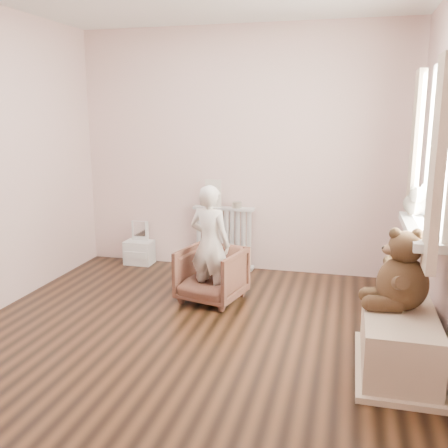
% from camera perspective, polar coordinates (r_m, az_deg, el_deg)
% --- Properties ---
extents(floor, '(3.60, 3.60, 0.01)m').
position_cam_1_polar(floor, '(4.04, -3.74, -12.41)').
color(floor, black).
rests_on(floor, ground).
extents(back_wall, '(3.60, 0.02, 2.60)m').
position_cam_1_polar(back_wall, '(5.41, 2.03, 8.29)').
color(back_wall, silver).
rests_on(back_wall, ground).
extents(front_wall, '(3.60, 0.02, 2.60)m').
position_cam_1_polar(front_wall, '(2.07, -19.85, 0.64)').
color(front_wall, silver).
rests_on(front_wall, ground).
extents(window, '(0.03, 0.90, 1.10)m').
position_cam_1_polar(window, '(3.83, 23.66, 7.75)').
color(window, white).
rests_on(window, right_wall).
extents(window_sill, '(0.22, 1.10, 0.06)m').
position_cam_1_polar(window_sill, '(3.90, 21.61, -0.66)').
color(window_sill, silver).
rests_on(window_sill, right_wall).
extents(curtain_left, '(0.06, 0.26, 1.30)m').
position_cam_1_polar(curtain_left, '(3.26, 23.18, 6.06)').
color(curtain_left, beige).
rests_on(curtain_left, right_wall).
extents(curtain_right, '(0.06, 0.26, 1.30)m').
position_cam_1_polar(curtain_right, '(4.38, 21.01, 7.65)').
color(curtain_right, beige).
rests_on(curtain_right, right_wall).
extents(radiator, '(0.67, 0.13, 0.71)m').
position_cam_1_polar(radiator, '(5.48, -0.05, -1.30)').
color(radiator, silver).
rests_on(radiator, floor).
extents(paper_doll, '(0.18, 0.02, 0.30)m').
position_cam_1_polar(paper_doll, '(5.42, -1.25, 3.54)').
color(paper_doll, beige).
rests_on(paper_doll, radiator).
extents(tin_a, '(0.10, 0.10, 0.06)m').
position_cam_1_polar(tin_a, '(5.37, 1.49, 2.19)').
color(tin_a, '#A59E8C').
rests_on(tin_a, radiator).
extents(toy_vanity, '(0.31, 0.22, 0.49)m').
position_cam_1_polar(toy_vanity, '(5.80, -9.71, -1.87)').
color(toy_vanity, silver).
rests_on(toy_vanity, floor).
extents(armchair, '(0.64, 0.66, 0.50)m').
position_cam_1_polar(armchair, '(4.61, -1.42, -5.80)').
color(armchair, brown).
rests_on(armchair, floor).
extents(child, '(0.44, 0.34, 1.07)m').
position_cam_1_polar(child, '(4.48, -1.62, -2.29)').
color(child, white).
rests_on(child, armchair).
extents(toy_bench, '(0.46, 0.88, 0.41)m').
position_cam_1_polar(toy_bench, '(3.61, 19.29, -12.74)').
color(toy_bench, beige).
rests_on(toy_bench, floor).
extents(teddy_bear, '(0.47, 0.38, 0.54)m').
position_cam_1_polar(teddy_bear, '(3.55, 19.82, -5.12)').
color(teddy_bear, '#322113').
rests_on(teddy_bear, toy_bench).
extents(plush_cat, '(0.28, 0.35, 0.25)m').
position_cam_1_polar(plush_cat, '(4.26, 20.98, 2.24)').
color(plush_cat, slate).
rests_on(plush_cat, window_sill).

